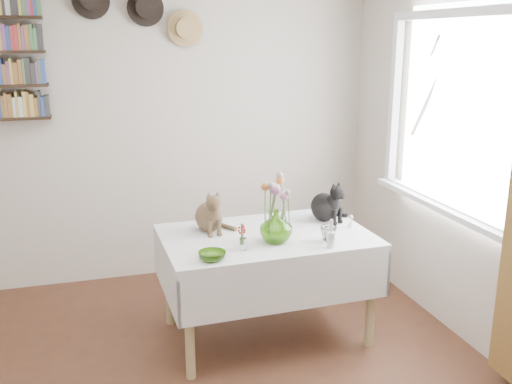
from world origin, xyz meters
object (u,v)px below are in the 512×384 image
object	(u,v)px
dining_table	(266,260)
black_cat	(324,200)
flower_vase	(276,226)
tabby_cat	(209,209)

from	to	relation	value
dining_table	black_cat	world-z (taller)	black_cat
dining_table	black_cat	bearing A→B (deg)	20.21
black_cat	flower_vase	xyz separation A→B (m)	(-0.47, -0.34, -0.04)
tabby_cat	flower_vase	distance (m)	0.50
tabby_cat	black_cat	size ratio (longest dim) A/B	1.00
tabby_cat	black_cat	distance (m)	0.83
tabby_cat	flower_vase	xyz separation A→B (m)	(0.36, -0.34, -0.04)
black_cat	flower_vase	size ratio (longest dim) A/B	1.39
dining_table	flower_vase	world-z (taller)	flower_vase
tabby_cat	black_cat	world-z (taller)	tabby_cat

